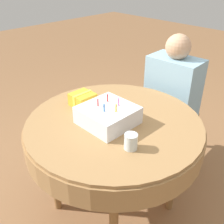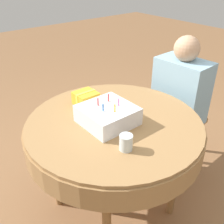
{
  "view_description": "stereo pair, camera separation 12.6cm",
  "coord_description": "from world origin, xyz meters",
  "px_view_note": "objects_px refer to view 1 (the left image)",
  "views": [
    {
      "loc": [
        0.94,
        -0.95,
        1.61
      ],
      "look_at": [
        -0.0,
        -0.01,
        0.83
      ],
      "focal_mm": 42.0,
      "sensor_mm": 36.0,
      "label": 1
    },
    {
      "loc": [
        1.03,
        -0.86,
        1.61
      ],
      "look_at": [
        -0.0,
        -0.01,
        0.83
      ],
      "focal_mm": 42.0,
      "sensor_mm": 36.0,
      "label": 2
    }
  ],
  "objects_px": {
    "birthday_cake": "(108,115)",
    "drinking_glass": "(131,141)",
    "chair": "(174,109)",
    "person": "(171,91)",
    "gift_box": "(83,99)"
  },
  "relations": [
    {
      "from": "person",
      "to": "drinking_glass",
      "type": "relative_size",
      "value": 13.39
    },
    {
      "from": "gift_box",
      "to": "drinking_glass",
      "type": "bearing_deg",
      "value": -12.59
    },
    {
      "from": "person",
      "to": "chair",
      "type": "bearing_deg",
      "value": 90.0
    },
    {
      "from": "chair",
      "to": "birthday_cake",
      "type": "relative_size",
      "value": 3.11
    },
    {
      "from": "birthday_cake",
      "to": "drinking_glass",
      "type": "bearing_deg",
      "value": -18.4
    },
    {
      "from": "birthday_cake",
      "to": "drinking_glass",
      "type": "xyz_separation_m",
      "value": [
        0.26,
        -0.09,
        -0.01
      ]
    },
    {
      "from": "chair",
      "to": "birthday_cake",
      "type": "height_order",
      "value": "birthday_cake"
    },
    {
      "from": "gift_box",
      "to": "birthday_cake",
      "type": "bearing_deg",
      "value": -6.88
    },
    {
      "from": "chair",
      "to": "person",
      "type": "bearing_deg",
      "value": -90.0
    },
    {
      "from": "drinking_glass",
      "to": "gift_box",
      "type": "height_order",
      "value": "gift_box"
    },
    {
      "from": "chair",
      "to": "birthday_cake",
      "type": "distance_m",
      "value": 0.91
    },
    {
      "from": "chair",
      "to": "birthday_cake",
      "type": "bearing_deg",
      "value": -88.43
    },
    {
      "from": "chair",
      "to": "drinking_glass",
      "type": "height_order",
      "value": "chair"
    },
    {
      "from": "birthday_cake",
      "to": "gift_box",
      "type": "relative_size",
      "value": 2.0
    },
    {
      "from": "chair",
      "to": "person",
      "type": "height_order",
      "value": "person"
    }
  ]
}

